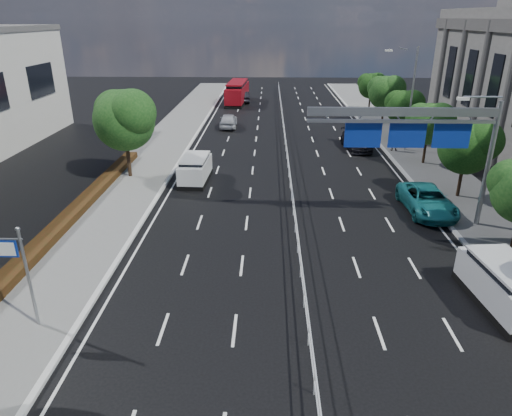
{
  "coord_description": "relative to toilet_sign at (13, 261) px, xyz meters",
  "views": [
    {
      "loc": [
        -1.55,
        -14.48,
        11.27
      ],
      "look_at": [
        -2.15,
        6.59,
        2.4
      ],
      "focal_mm": 32.0,
      "sensor_mm": 36.0,
      "label": 1
    }
  ],
  "objects": [
    {
      "name": "toilet_sign",
      "position": [
        0.0,
        0.0,
        0.0
      ],
      "size": [
        1.62,
        0.18,
        4.34
      ],
      "color": "gray",
      "rests_on": "ground"
    },
    {
      "name": "pedestrian_b",
      "position": [
        20.57,
        25.71,
        -2.01
      ],
      "size": [
        0.86,
        0.73,
        1.59
      ],
      "primitive_type": "imported",
      "rotation": [
        0.0,
        0.0,
        2.97
      ],
      "color": "gray",
      "rests_on": "sidewalk_far"
    },
    {
      "name": "far_tree_g",
      "position": [
        22.2,
        36.98,
        0.81
      ],
      "size": [
        3.96,
        3.69,
        5.45
      ],
      "color": "black",
      "rests_on": "ground"
    },
    {
      "name": "far_tree_e",
      "position": [
        22.2,
        21.98,
        0.61
      ],
      "size": [
        3.63,
        3.38,
        5.13
      ],
      "color": "black",
      "rests_on": "ground"
    },
    {
      "name": "pedestrian_a",
      "position": [
        24.35,
        19.72,
        -1.82
      ],
      "size": [
        0.72,
        0.48,
        1.97
      ],
      "primitive_type": "imported",
      "rotation": [
        0.0,
        0.0,
        3.15
      ],
      "color": "gray",
      "rests_on": "sidewalk_far"
    },
    {
      "name": "near_car_dark",
      "position": [
        5.78,
        51.11,
        -2.2
      ],
      "size": [
        1.92,
        4.65,
        1.5
      ],
      "primitive_type": "imported",
      "rotation": [
        0.0,
        0.0,
        3.22
      ],
      "color": "black",
      "rests_on": "ground"
    },
    {
      "name": "kerb_near",
      "position": [
        1.95,
        0.0,
        -2.87
      ],
      "size": [
        0.25,
        140.0,
        0.15
      ],
      "primitive_type": "cube",
      "color": "silver",
      "rests_on": "ground"
    },
    {
      "name": "ground",
      "position": [
        10.95,
        0.0,
        -2.94
      ],
      "size": [
        160.0,
        160.0,
        0.0
      ],
      "primitive_type": "plane",
      "color": "black",
      "rests_on": "ground"
    },
    {
      "name": "streetlight_far",
      "position": [
        21.46,
        26.0,
        2.27
      ],
      "size": [
        2.78,
        2.4,
        9.0
      ],
      "color": "gray",
      "rests_on": "ground"
    },
    {
      "name": "far_tree_f",
      "position": [
        22.2,
        29.48,
        0.55
      ],
      "size": [
        3.52,
        3.28,
        5.02
      ],
      "color": "black",
      "rests_on": "ground"
    },
    {
      "name": "near_car_silver",
      "position": [
        4.97,
        35.15,
        -2.18
      ],
      "size": [
        1.9,
        4.51,
        1.52
      ],
      "primitive_type": "imported",
      "rotation": [
        0.0,
        0.0,
        3.16
      ],
      "color": "#B1B3B9",
      "rests_on": "ground"
    },
    {
      "name": "near_tree_back",
      "position": [
        -0.99,
        17.97,
        1.67
      ],
      "size": [
        4.84,
        4.51,
        6.69
      ],
      "color": "black",
      "rests_on": "ground"
    },
    {
      "name": "far_tree_h",
      "position": [
        22.2,
        44.48,
        0.48
      ],
      "size": [
        3.41,
        3.18,
        4.91
      ],
      "color": "black",
      "rests_on": "ground"
    },
    {
      "name": "far_tree_d",
      "position": [
        22.2,
        14.48,
        0.74
      ],
      "size": [
        3.85,
        3.59,
        5.34
      ],
      "color": "black",
      "rests_on": "ground"
    },
    {
      "name": "silver_minivan",
      "position": [
        19.25,
        2.0,
        -1.98
      ],
      "size": [
        2.4,
        4.86,
        1.95
      ],
      "rotation": [
        0.0,
        0.0,
        0.09
      ],
      "color": "black",
      "rests_on": "ground"
    },
    {
      "name": "sidewalk_near",
      "position": [
        -0.55,
        0.0,
        -2.87
      ],
      "size": [
        5.0,
        140.0,
        0.14
      ],
      "primitive_type": "cube",
      "color": "slate",
      "rests_on": "ground"
    },
    {
      "name": "median_fence",
      "position": [
        10.95,
        22.5,
        -2.42
      ],
      "size": [
        0.05,
        85.0,
        1.02
      ],
      "color": "silver",
      "rests_on": "ground"
    },
    {
      "name": "parked_car_teal",
      "position": [
        19.25,
        12.0,
        -2.18
      ],
      "size": [
        2.7,
        5.59,
        1.53
      ],
      "primitive_type": "imported",
      "rotation": [
        0.0,
        0.0,
        0.03
      ],
      "color": "#196C72",
      "rests_on": "ground"
    },
    {
      "name": "overhead_gantry",
      "position": [
        17.69,
        10.05,
        2.66
      ],
      "size": [
        10.24,
        0.38,
        7.45
      ],
      "color": "gray",
      "rests_on": "ground"
    },
    {
      "name": "white_minivan",
      "position": [
        4.02,
        17.34,
        -2.02
      ],
      "size": [
        2.04,
        4.4,
        1.88
      ],
      "rotation": [
        0.0,
        0.0,
        -0.04
      ],
      "color": "black",
      "rests_on": "ground"
    },
    {
      "name": "hedge_near",
      "position": [
        -2.35,
        5.0,
        -2.58
      ],
      "size": [
        1.0,
        36.0,
        0.44
      ],
      "primitive_type": "cube",
      "color": "black",
      "rests_on": "sidewalk_near"
    },
    {
      "name": "red_bus",
      "position": [
        4.92,
        50.65,
        -1.41
      ],
      "size": [
        2.94,
        9.94,
        2.93
      ],
      "rotation": [
        0.0,
        0.0,
        -0.06
      ],
      "color": "black",
      "rests_on": "ground"
    },
    {
      "name": "parked_car_dark",
      "position": [
        17.45,
        26.7,
        -2.2
      ],
      "size": [
        2.53,
        5.29,
        1.49
      ],
      "primitive_type": "imported",
      "rotation": [
        0.0,
        0.0,
        0.09
      ],
      "color": "black",
      "rests_on": "ground"
    }
  ]
}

